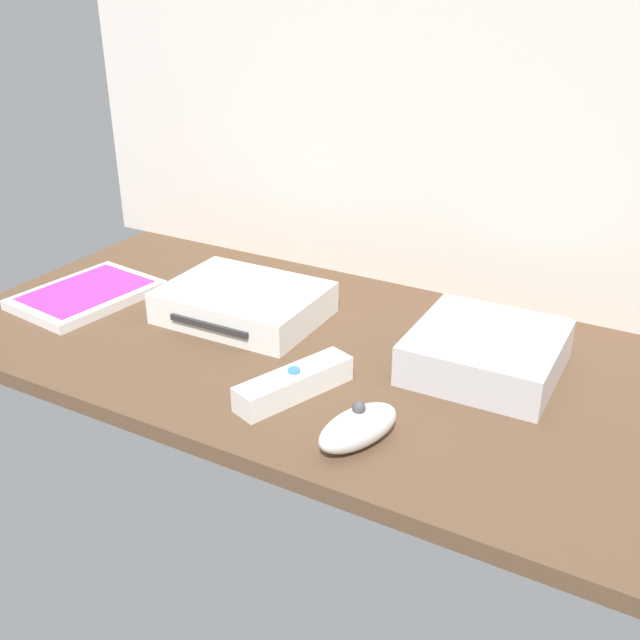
% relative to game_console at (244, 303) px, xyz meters
% --- Properties ---
extents(ground_plane, '(1.00, 0.48, 0.02)m').
position_rel_game_console_xyz_m(ground_plane, '(0.14, -0.03, -0.03)').
color(ground_plane, brown).
rests_on(ground_plane, ground).
extents(back_wall, '(1.10, 0.01, 0.64)m').
position_rel_game_console_xyz_m(back_wall, '(0.14, 0.22, 0.30)').
color(back_wall, silver).
rests_on(back_wall, ground).
extents(game_console, '(0.21, 0.17, 0.04)m').
position_rel_game_console_xyz_m(game_console, '(0.00, 0.00, 0.00)').
color(game_console, white).
rests_on(game_console, ground_plane).
extents(mini_computer, '(0.17, 0.17, 0.05)m').
position_rel_game_console_xyz_m(mini_computer, '(0.34, 0.02, 0.00)').
color(mini_computer, silver).
rests_on(mini_computer, ground_plane).
extents(game_case, '(0.16, 0.21, 0.02)m').
position_rel_game_console_xyz_m(game_case, '(-0.23, -0.06, -0.01)').
color(game_case, white).
rests_on(game_case, ground_plane).
extents(remote_wand, '(0.09, 0.15, 0.03)m').
position_rel_game_console_xyz_m(remote_wand, '(0.17, -0.14, -0.01)').
color(remote_wand, white).
rests_on(remote_wand, ground_plane).
extents(remote_nunchuk, '(0.08, 0.11, 0.05)m').
position_rel_game_console_xyz_m(remote_nunchuk, '(0.27, -0.19, -0.00)').
color(remote_nunchuk, white).
rests_on(remote_nunchuk, ground_plane).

